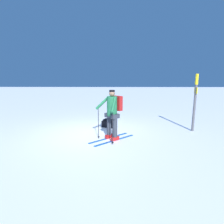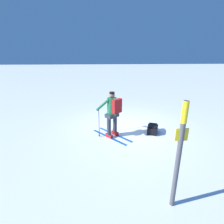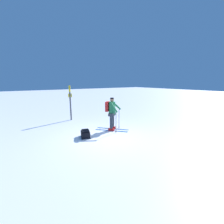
{
  "view_description": "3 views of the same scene",
  "coord_description": "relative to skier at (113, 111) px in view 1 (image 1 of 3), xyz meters",
  "views": [
    {
      "loc": [
        -6.55,
        -0.89,
        2.08
      ],
      "look_at": [
        -0.71,
        -0.78,
        0.97
      ],
      "focal_mm": 28.0,
      "sensor_mm": 36.0,
      "label": 1
    },
    {
      "loc": [
        -1.07,
        -6.81,
        3.06
      ],
      "look_at": [
        -0.71,
        -0.78,
        0.97
      ],
      "focal_mm": 28.0,
      "sensor_mm": 36.0,
      "label": 2
    },
    {
      "loc": [
        3.64,
        5.51,
        2.57
      ],
      "look_at": [
        -0.71,
        -0.78,
        0.97
      ],
      "focal_mm": 24.0,
      "sensor_mm": 36.0,
      "label": 3
    }
  ],
  "objects": [
    {
      "name": "dropped_backpack",
      "position": [
        1.61,
        0.2,
        -0.84
      ],
      "size": [
        0.55,
        0.63,
        0.34
      ],
      "color": "black",
      "rests_on": "ground_plane"
    },
    {
      "name": "skier",
      "position": [
        0.0,
        0.0,
        0.0
      ],
      "size": [
        1.46,
        1.58,
        1.72
      ],
      "color": "#144C9E",
      "rests_on": "ground_plane"
    },
    {
      "name": "trail_marker",
      "position": [
        1.05,
        -3.24,
        0.34
      ],
      "size": [
        0.24,
        0.11,
        2.28
      ],
      "color": "#4C4C51",
      "rests_on": "ground_plane"
    },
    {
      "name": "ground_plane",
      "position": [
        0.69,
        0.8,
        -1.0
      ],
      "size": [
        80.0,
        80.0,
        0.0
      ],
      "primitive_type": "plane",
      "color": "white"
    }
  ]
}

